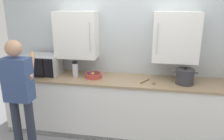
% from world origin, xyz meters
% --- Properties ---
extents(back_wall_tiled, '(4.09, 0.44, 2.67)m').
position_xyz_m(back_wall_tiled, '(-0.00, 1.00, 1.38)').
color(back_wall_tiled, '#B2BCC1').
rests_on(back_wall_tiled, ground_plane).
extents(counter_unit, '(3.70, 0.63, 0.93)m').
position_xyz_m(counter_unit, '(0.00, 0.68, 0.47)').
color(counter_unit, white).
rests_on(counter_unit, ground_plane).
extents(microwave_oven, '(0.54, 0.42, 0.31)m').
position_xyz_m(microwave_oven, '(-1.33, 0.72, 1.09)').
color(microwave_oven, '#B7BABF').
rests_on(microwave_oven, counter_unit).
extents(stock_pot, '(0.35, 0.25, 0.24)m').
position_xyz_m(stock_pot, '(0.89, 0.64, 1.04)').
color(stock_pot, '#2D2D33').
rests_on(stock_pot, counter_unit).
extents(fruit_bowl, '(0.25, 0.25, 0.09)m').
position_xyz_m(fruit_bowl, '(-0.45, 0.67, 0.97)').
color(fruit_bowl, '#AD3D33').
rests_on(fruit_bowl, counter_unit).
extents(thermos_flask, '(0.09, 0.09, 0.25)m').
position_xyz_m(thermos_flask, '(-0.73, 0.66, 1.06)').
color(thermos_flask, '#B7BABF').
rests_on(thermos_flask, counter_unit).
extents(wooden_spoon, '(0.23, 0.21, 0.02)m').
position_xyz_m(wooden_spoon, '(0.40, 0.59, 0.94)').
color(wooden_spoon, brown).
rests_on(wooden_spoon, counter_unit).
extents(person_figure, '(0.44, 0.63, 1.62)m').
position_xyz_m(person_figure, '(-1.21, -0.10, 0.97)').
color(person_figure, '#282D3D').
rests_on(person_figure, ground_plane).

